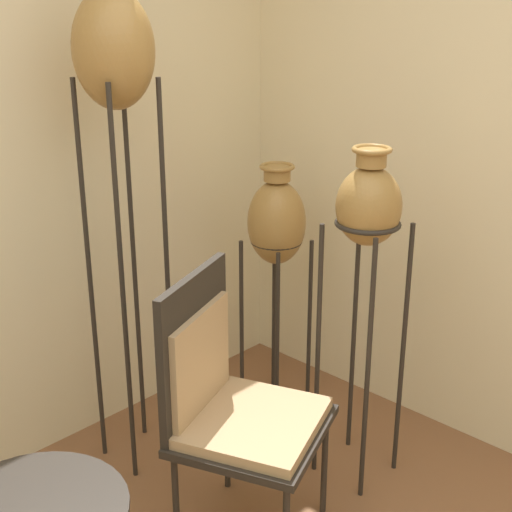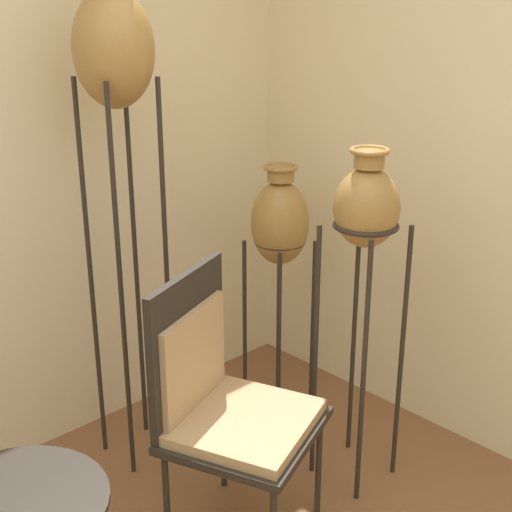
{
  "view_description": "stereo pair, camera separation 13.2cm",
  "coord_description": "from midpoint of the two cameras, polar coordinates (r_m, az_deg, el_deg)",
  "views": [
    {
      "loc": [
        -0.94,
        -0.78,
        1.93
      ],
      "look_at": [
        1.08,
        1.15,
        0.9
      ],
      "focal_mm": 50.0,
      "sensor_mm": 36.0,
      "label": 1
    },
    {
      "loc": [
        -0.84,
        -0.88,
        1.93
      ],
      "look_at": [
        1.08,
        1.15,
        0.9
      ],
      "focal_mm": 50.0,
      "sensor_mm": 36.0,
      "label": 2
    }
  ],
  "objects": [
    {
      "name": "vase_stand_tall",
      "position": [
        2.76,
        -9.87,
        15.11
      ],
      "size": [
        0.3,
        0.3,
        2.04
      ],
      "color": "#28231E",
      "rests_on": "ground_plane"
    },
    {
      "name": "vase_stand_medium",
      "position": [
        2.72,
        10.18,
        2.99
      ],
      "size": [
        0.27,
        0.27,
        1.4
      ],
      "color": "#28231E",
      "rests_on": "ground_plane"
    },
    {
      "name": "vase_stand_short",
      "position": [
        3.27,
        3.09,
        2.42
      ],
      "size": [
        0.27,
        0.27,
        1.21
      ],
      "color": "#28231E",
      "rests_on": "ground_plane"
    },
    {
      "name": "chair",
      "position": [
        2.6,
        -1.22,
        -11.22
      ],
      "size": [
        0.65,
        0.64,
        1.02
      ],
      "rotation": [
        0.0,
        0.0,
        0.37
      ],
      "color": "#28231E",
      "rests_on": "ground_plane"
    }
  ]
}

